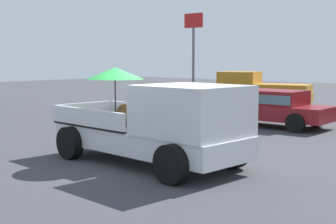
{
  "coord_description": "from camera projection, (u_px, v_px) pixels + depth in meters",
  "views": [
    {
      "loc": [
        7.76,
        -8.2,
        2.46
      ],
      "look_at": [
        -0.36,
        1.15,
        1.1
      ],
      "focal_mm": 52.01,
      "sensor_mm": 36.0,
      "label": 1
    }
  ],
  "objects": [
    {
      "name": "ground_plane",
      "position": [
        148.0,
        163.0,
        11.48
      ],
      "size": [
        80.0,
        80.0,
        0.0
      ],
      "primitive_type": "plane",
      "color": "#38383D"
    },
    {
      "name": "pickup_truck_main",
      "position": [
        160.0,
        124.0,
        11.05
      ],
      "size": [
        5.16,
        2.52,
        2.26
      ],
      "rotation": [
        0.0,
        0.0,
        -0.07
      ],
      "color": "black",
      "rests_on": "ground"
    },
    {
      "name": "pickup_truck_far",
      "position": [
        258.0,
        90.0,
        24.75
      ],
      "size": [
        5.1,
        3.11,
        1.8
      ],
      "rotation": [
        0.0,
        0.0,
        3.4
      ],
      "color": "black",
      "rests_on": "ground"
    },
    {
      "name": "parked_sedan_far",
      "position": [
        272.0,
        106.0,
        17.66
      ],
      "size": [
        4.35,
        2.08,
        1.33
      ],
      "rotation": [
        0.0,
        0.0,
        3.17
      ],
      "color": "black",
      "rests_on": "ground"
    },
    {
      "name": "motel_sign",
      "position": [
        193.0,
        39.0,
        30.91
      ],
      "size": [
        1.4,
        0.16,
        5.32
      ],
      "color": "#59595B",
      "rests_on": "ground"
    }
  ]
}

